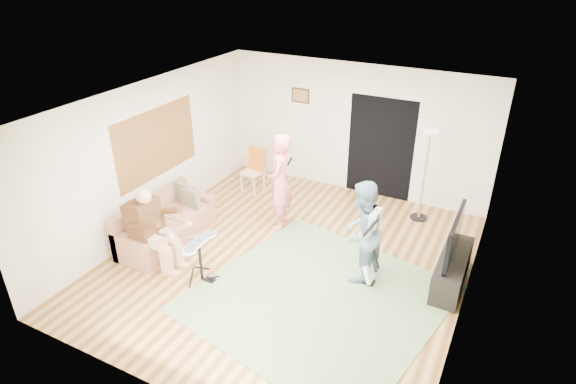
# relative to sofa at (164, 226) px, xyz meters

# --- Properties ---
(floor) EXTENTS (6.00, 6.00, 0.00)m
(floor) POSITION_rel_sofa_xyz_m (2.29, 0.40, -0.26)
(floor) COLOR brown
(floor) RESTS_ON ground
(walls) EXTENTS (5.50, 6.00, 2.70)m
(walls) POSITION_rel_sofa_xyz_m (2.29, 0.40, 1.09)
(walls) COLOR beige
(walls) RESTS_ON floor
(ceiling) EXTENTS (6.00, 6.00, 0.00)m
(ceiling) POSITION_rel_sofa_xyz_m (2.29, 0.40, 2.44)
(ceiling) COLOR white
(ceiling) RESTS_ON walls
(window_blinds) EXTENTS (0.00, 2.05, 2.05)m
(window_blinds) POSITION_rel_sofa_xyz_m (-0.46, 0.60, 1.29)
(window_blinds) COLOR #8F5D2C
(window_blinds) RESTS_ON walls
(doorway) EXTENTS (2.10, 0.00, 2.10)m
(doorway) POSITION_rel_sofa_xyz_m (2.84, 3.39, 0.79)
(doorway) COLOR black
(doorway) RESTS_ON walls
(picture_frame) EXTENTS (0.42, 0.03, 0.32)m
(picture_frame) POSITION_rel_sofa_xyz_m (1.04, 3.39, 1.64)
(picture_frame) COLOR #3F2314
(picture_frame) RESTS_ON walls
(area_rug) EXTENTS (3.88, 3.87, 0.02)m
(area_rug) POSITION_rel_sofa_xyz_m (3.11, -0.24, -0.25)
(area_rug) COLOR #5C7A4A
(area_rug) RESTS_ON floor
(sofa) EXTENTS (0.79, 1.91, 0.77)m
(sofa) POSITION_rel_sofa_xyz_m (0.00, 0.00, 0.00)
(sofa) COLOR #9F694F
(sofa) RESTS_ON floor
(drummer) EXTENTS (0.88, 0.49, 1.36)m
(drummer) POSITION_rel_sofa_xyz_m (0.41, -0.65, 0.27)
(drummer) COLOR #4D2B15
(drummer) RESTS_ON sofa
(drum_kit) EXTENTS (0.40, 0.71, 0.73)m
(drum_kit) POSITION_rel_sofa_xyz_m (1.29, -0.65, 0.06)
(drum_kit) COLOR black
(drum_kit) RESTS_ON floor
(singer) EXTENTS (0.61, 0.76, 1.81)m
(singer) POSITION_rel_sofa_xyz_m (1.62, 1.34, 0.65)
(singer) COLOR #F26979
(singer) RESTS_ON floor
(microphone) EXTENTS (0.06, 0.06, 0.24)m
(microphone) POSITION_rel_sofa_xyz_m (1.82, 1.34, 1.10)
(microphone) COLOR black
(microphone) RESTS_ON singer
(guitarist) EXTENTS (0.74, 0.89, 1.66)m
(guitarist) POSITION_rel_sofa_xyz_m (3.46, 0.52, 0.57)
(guitarist) COLOR slate
(guitarist) RESTS_ON floor
(guitar_held) EXTENTS (0.16, 0.61, 0.26)m
(guitar_held) POSITION_rel_sofa_xyz_m (3.66, 0.52, 0.87)
(guitar_held) COLOR silver
(guitar_held) RESTS_ON guitarist
(guitar_spare) EXTENTS (0.26, 0.23, 0.73)m
(guitar_spare) POSITION_rel_sofa_xyz_m (3.66, 0.44, -0.05)
(guitar_spare) COLOR black
(guitar_spare) RESTS_ON floor
(torchiere_lamp) EXTENTS (0.32, 0.32, 1.79)m
(torchiere_lamp) POSITION_rel_sofa_xyz_m (3.87, 2.81, 0.97)
(torchiere_lamp) COLOR black
(torchiere_lamp) RESTS_ON floor
(dining_chair) EXTENTS (0.44, 0.46, 0.93)m
(dining_chair) POSITION_rel_sofa_xyz_m (0.42, 2.40, 0.07)
(dining_chair) COLOR beige
(dining_chair) RESTS_ON floor
(tv_cabinet) EXTENTS (0.40, 1.40, 0.50)m
(tv_cabinet) POSITION_rel_sofa_xyz_m (4.79, 1.02, -0.01)
(tv_cabinet) COLOR black
(tv_cabinet) RESTS_ON floor
(television) EXTENTS (0.06, 1.20, 0.67)m
(television) POSITION_rel_sofa_xyz_m (4.74, 1.02, 0.59)
(television) COLOR black
(television) RESTS_ON tv_cabinet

